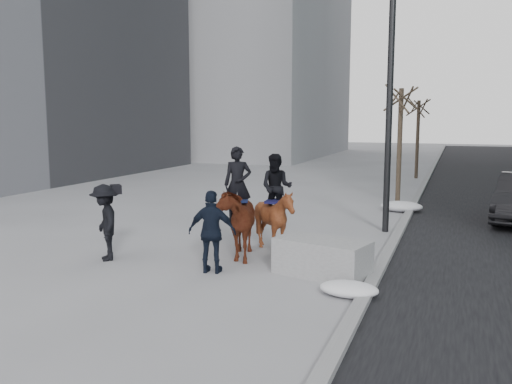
% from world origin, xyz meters
% --- Properties ---
extents(ground, '(120.00, 120.00, 0.00)m').
position_xyz_m(ground, '(0.00, 0.00, 0.00)').
color(ground, gray).
rests_on(ground, ground).
extents(curb, '(0.25, 90.00, 0.12)m').
position_xyz_m(curb, '(3.00, 10.00, 0.06)').
color(curb, gray).
rests_on(curb, ground).
extents(planter, '(2.08, 1.41, 0.76)m').
position_xyz_m(planter, '(1.92, -0.01, 0.38)').
color(planter, '#98999B').
rests_on(planter, ground).
extents(tree_near, '(1.20, 1.20, 4.79)m').
position_xyz_m(tree_near, '(2.40, 10.06, 2.40)').
color(tree_near, '#3A2B22').
rests_on(tree_near, ground).
extents(tree_far, '(1.20, 1.20, 4.59)m').
position_xyz_m(tree_far, '(2.40, 19.38, 2.30)').
color(tree_far, '#3B3023').
rests_on(tree_far, ground).
extents(mounted_left, '(1.55, 2.19, 2.59)m').
position_xyz_m(mounted_left, '(-0.35, 0.79, 0.96)').
color(mounted_left, '#501A10').
rests_on(mounted_left, ground).
extents(mounted_right, '(1.40, 1.54, 2.39)m').
position_xyz_m(mounted_right, '(0.35, 1.56, 0.96)').
color(mounted_right, '#522010').
rests_on(mounted_right, ground).
extents(feeder, '(1.08, 0.94, 1.75)m').
position_xyz_m(feeder, '(-0.30, -0.63, 0.88)').
color(feeder, black).
rests_on(feeder, ground).
extents(camera_crew, '(1.25, 1.27, 1.75)m').
position_xyz_m(camera_crew, '(-3.03, -0.55, 0.89)').
color(camera_crew, black).
rests_on(camera_crew, ground).
extents(lamppost, '(0.25, 1.49, 9.09)m').
position_xyz_m(lamppost, '(2.60, 4.76, 4.99)').
color(lamppost, black).
rests_on(lamppost, ground).
extents(snow_piles, '(1.43, 10.39, 0.36)m').
position_xyz_m(snow_piles, '(2.70, 5.52, 0.17)').
color(snow_piles, silver).
rests_on(snow_piles, ground).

